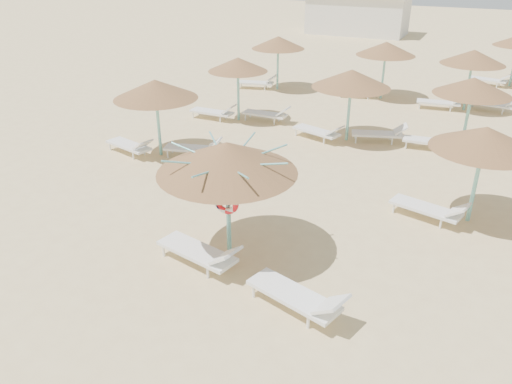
% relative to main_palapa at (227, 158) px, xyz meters
% --- Properties ---
extents(ground, '(120.00, 120.00, 0.00)m').
position_rel_main_palapa_xyz_m(ground, '(-0.08, -0.39, -2.51)').
color(ground, '#E0C488').
rests_on(ground, ground).
extents(main_palapa, '(3.22, 3.22, 2.88)m').
position_rel_main_palapa_xyz_m(main_palapa, '(0.00, 0.00, 0.00)').
color(main_palapa, '#70C3BF').
rests_on(main_palapa, ground).
extents(lounger_main_a, '(2.28, 1.11, 0.80)m').
position_rel_main_palapa_xyz_m(lounger_main_a, '(-0.32, -0.78, -2.13)').
color(lounger_main_a, white).
rests_on(lounger_main_a, ground).
extents(lounger_main_b, '(2.29, 1.26, 0.80)m').
position_rel_main_palapa_xyz_m(lounger_main_b, '(2.32, -1.35, -2.13)').
color(lounger_main_b, white).
rests_on(lounger_main_b, ground).
extents(palapa_field, '(18.96, 19.16, 2.73)m').
position_rel_main_palapa_xyz_m(palapa_field, '(1.71, 10.71, -0.21)').
color(palapa_field, '#70C3BF').
rests_on(palapa_field, ground).
extents(service_hut, '(8.40, 4.40, 3.25)m').
position_rel_main_palapa_xyz_m(service_hut, '(-6.08, 34.61, -0.86)').
color(service_hut, silver).
rests_on(service_hut, ground).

